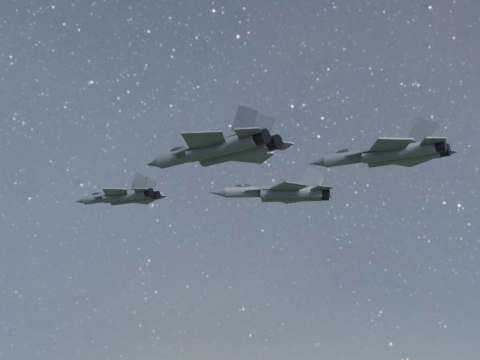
% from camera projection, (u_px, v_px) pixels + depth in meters
% --- Properties ---
extents(jet_lead, '(15.28, 10.91, 3.91)m').
position_uv_depth(jet_lead, '(122.00, 197.00, 98.52)').
color(jet_lead, '#31363E').
extents(jet_left, '(17.84, 11.79, 4.56)m').
position_uv_depth(jet_left, '(281.00, 193.00, 95.40)').
color(jet_left, '#31363E').
extents(jet_right, '(18.18, 12.51, 4.56)m').
position_uv_depth(jet_right, '(218.00, 149.00, 68.07)').
color(jet_right, '#31363E').
extents(jet_slot, '(17.32, 12.30, 4.40)m').
position_uv_depth(jet_slot, '(389.00, 154.00, 76.79)').
color(jet_slot, '#31363E').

